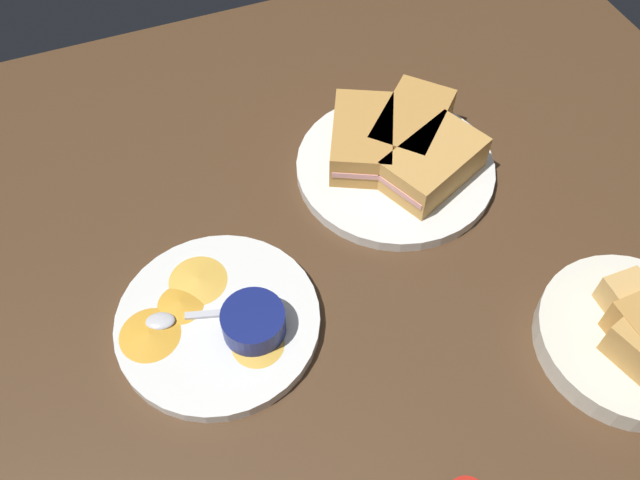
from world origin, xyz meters
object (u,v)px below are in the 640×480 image
object	(u,v)px
spoon_by_gravy_ramekin	(172,320)
sandwich_half_far	(412,126)
spoon_by_dark_ramekin	(383,167)
bread_basket_rear	(631,335)
ramekin_light_gravy	(253,321)
sandwich_half_near	(433,164)
plate_chips_companion	(218,321)
sandwich_half_extra	(362,138)
ramekin_dark_sauce	(359,135)
plate_sandwich_main	(395,168)

from	to	relation	value
spoon_by_gravy_ramekin	sandwich_half_far	bearing A→B (deg)	-156.86
spoon_by_dark_ramekin	spoon_by_gravy_ramekin	world-z (taller)	same
bread_basket_rear	ramekin_light_gravy	bearing A→B (deg)	-23.01
sandwich_half_far	bread_basket_rear	xyz separation A→B (cm)	(-8.89, 35.49, -1.71)
sandwich_half_near	plate_chips_companion	size ratio (longest dim) A/B	0.66
sandwich_half_far	plate_chips_companion	distance (cm)	36.06
sandwich_half_extra	plate_chips_companion	distance (cm)	30.35
sandwich_half_near	plate_chips_companion	xyz separation A→B (cm)	(31.34, 9.92, -3.20)
plate_chips_companion	sandwich_half_extra	bearing A→B (deg)	-145.17
ramekin_dark_sauce	plate_chips_companion	xyz separation A→B (cm)	(24.89, 18.47, -2.57)
sandwich_half_near	spoon_by_dark_ramekin	xyz separation A→B (cm)	(5.18, -3.47, -2.04)
sandwich_half_extra	spoon_by_dark_ramekin	xyz separation A→B (cm)	(-1.39, 3.85, -2.04)
sandwich_half_near	ramekin_light_gravy	world-z (taller)	sandwich_half_near
plate_sandwich_main	ramekin_dark_sauce	world-z (taller)	ramekin_dark_sauce
plate_sandwich_main	bread_basket_rear	distance (cm)	34.60
plate_chips_companion	ramekin_dark_sauce	bearing A→B (deg)	-143.43
spoon_by_gravy_ramekin	sandwich_half_extra	bearing A→B (deg)	-151.59
ramekin_dark_sauce	bread_basket_rear	distance (cm)	40.30
ramekin_dark_sauce	ramekin_light_gravy	xyz separation A→B (cm)	(21.49, 21.30, -0.03)
plate_chips_companion	spoon_by_gravy_ramekin	xyz separation A→B (cm)	(4.66, -1.32, 1.16)
plate_chips_companion	bread_basket_rear	size ratio (longest dim) A/B	1.14
sandwich_half_far	ramekin_light_gravy	world-z (taller)	sandwich_half_far
sandwich_half_extra	ramekin_light_gravy	xyz separation A→B (cm)	(21.37, 20.07, -0.66)
sandwich_half_far	bread_basket_rear	world-z (taller)	bread_basket_rear
spoon_by_dark_ramekin	plate_chips_companion	size ratio (longest dim) A/B	0.44
ramekin_light_gravy	plate_sandwich_main	bearing A→B (deg)	-146.35
plate_chips_companion	sandwich_half_far	bearing A→B (deg)	-152.00
ramekin_light_gravy	spoon_by_gravy_ramekin	xyz separation A→B (cm)	(8.06, -4.15, -1.38)
ramekin_light_gravy	bread_basket_rear	distance (cm)	40.43
sandwich_half_far	spoon_by_dark_ramekin	distance (cm)	6.86
plate_sandwich_main	sandwich_half_far	distance (cm)	5.87
plate_sandwich_main	spoon_by_dark_ramekin	size ratio (longest dim) A/B	2.61
sandwich_half_near	sandwich_half_extra	world-z (taller)	same
sandwich_half_extra	plate_sandwich_main	bearing A→B (deg)	131.90
ramekin_dark_sauce	sandwich_half_extra	bearing A→B (deg)	84.38
sandwich_half_far	ramekin_dark_sauce	distance (cm)	7.04
plate_chips_companion	ramekin_light_gravy	size ratio (longest dim) A/B	3.28
plate_chips_companion	ramekin_light_gravy	xyz separation A→B (cm)	(-3.40, 2.83, 2.54)
ramekin_light_gravy	spoon_by_gravy_ramekin	distance (cm)	9.17
plate_sandwich_main	sandwich_half_extra	world-z (taller)	sandwich_half_extra
plate_sandwich_main	spoon_by_gravy_ramekin	xyz separation A→B (cm)	(32.72, 12.26, 1.16)
sandwich_half_far	spoon_by_gravy_ramekin	world-z (taller)	sandwich_half_far
spoon_by_dark_ramekin	plate_chips_companion	xyz separation A→B (cm)	(26.16, 13.39, -1.16)
sandwich_half_extra	bread_basket_rear	bearing A→B (deg)	113.82
ramekin_light_gravy	bread_basket_rear	world-z (taller)	bread_basket_rear
plate_sandwich_main	sandwich_half_near	world-z (taller)	sandwich_half_near
sandwich_half_extra	ramekin_dark_sauce	bearing A→B (deg)	-95.62
sandwich_half_far	ramekin_light_gravy	bearing A→B (deg)	34.82
ramekin_light_gravy	ramekin_dark_sauce	bearing A→B (deg)	-135.25
plate_sandwich_main	sandwich_half_near	distance (cm)	5.87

